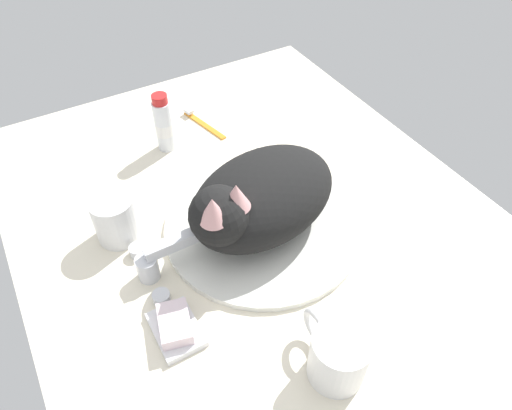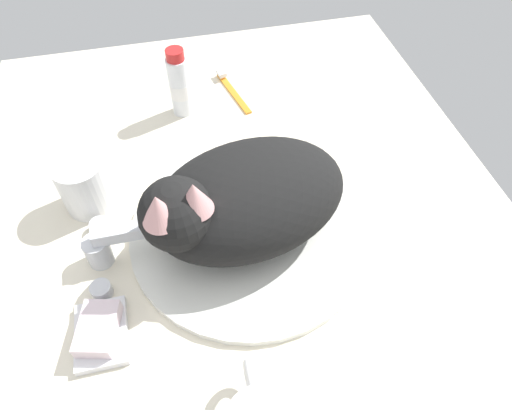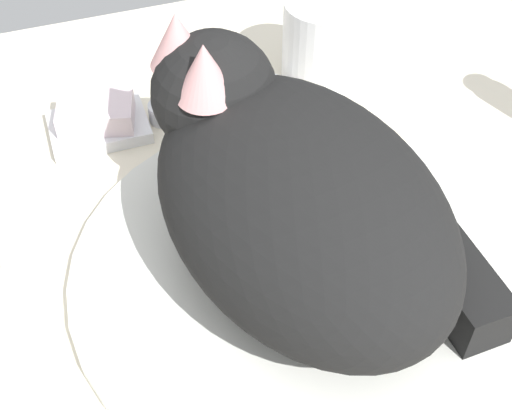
# 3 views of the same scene
# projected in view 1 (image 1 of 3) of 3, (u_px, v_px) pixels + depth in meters

# --- Properties ---
(ground_plane) EXTENTS (1.10, 0.83, 0.03)m
(ground_plane) POSITION_uv_depth(u_px,v_px,m) (263.00, 233.00, 0.87)
(ground_plane) COLOR silver
(sink_basin) EXTENTS (0.35, 0.35, 0.01)m
(sink_basin) POSITION_uv_depth(u_px,v_px,m) (263.00, 225.00, 0.85)
(sink_basin) COLOR silver
(sink_basin) RESTS_ON ground_plane
(faucet) EXTENTS (0.14, 0.11, 0.06)m
(faucet) POSITION_uv_depth(u_px,v_px,m) (155.00, 262.00, 0.76)
(faucet) COLOR silver
(faucet) RESTS_ON ground_plane
(cat) EXTENTS (0.23, 0.31, 0.16)m
(cat) POSITION_uv_depth(u_px,v_px,m) (257.00, 199.00, 0.79)
(cat) COLOR black
(cat) RESTS_ON sink_basin
(coffee_mug) EXTENTS (0.12, 0.08, 0.09)m
(coffee_mug) POSITION_uv_depth(u_px,v_px,m) (337.00, 355.00, 0.64)
(coffee_mug) COLOR white
(coffee_mug) RESTS_ON ground_plane
(rinse_cup) EXTENTS (0.07, 0.07, 0.09)m
(rinse_cup) POSITION_uv_depth(u_px,v_px,m) (115.00, 219.00, 0.81)
(rinse_cup) COLOR white
(rinse_cup) RESTS_ON ground_plane
(soap_dish) EXTENTS (0.09, 0.06, 0.01)m
(soap_dish) POSITION_uv_depth(u_px,v_px,m) (176.00, 330.00, 0.71)
(soap_dish) COLOR white
(soap_dish) RESTS_ON ground_plane
(soap_bar) EXTENTS (0.08, 0.06, 0.02)m
(soap_bar) POSITION_uv_depth(u_px,v_px,m) (175.00, 324.00, 0.69)
(soap_bar) COLOR silver
(soap_bar) RESTS_ON soap_dish
(toothpaste_bottle) EXTENTS (0.04, 0.04, 0.13)m
(toothpaste_bottle) POSITION_uv_depth(u_px,v_px,m) (164.00, 124.00, 0.97)
(toothpaste_bottle) COLOR white
(toothpaste_bottle) RESTS_ON ground_plane
(toothbrush) EXTENTS (0.14, 0.04, 0.02)m
(toothbrush) POSITION_uv_depth(u_px,v_px,m) (202.00, 122.00, 1.07)
(toothbrush) COLOR orange
(toothbrush) RESTS_ON ground_plane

